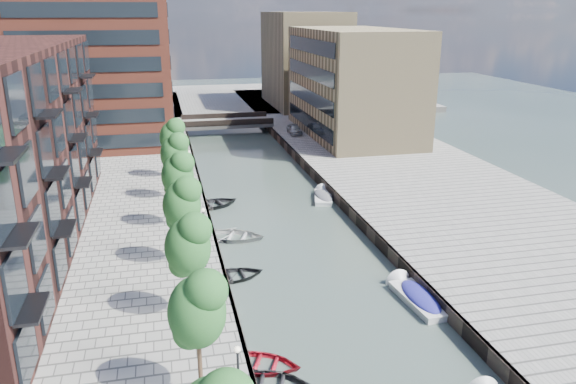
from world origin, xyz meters
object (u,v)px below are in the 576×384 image
object	(u,v)px
tree_4	(177,173)
motorboat_3	(416,296)
sloop_1	(234,278)
car	(294,129)
sloop_2	(261,368)
sloop_4	(212,207)
tree_1	(197,307)
sloop_3	(234,239)
tree_5	(174,152)
tree_2	(188,243)
bridge	(227,122)
tree_3	(182,202)
motorboat_4	(323,196)
tree_6	(172,136)

from	to	relation	value
tree_4	motorboat_3	world-z (taller)	tree_4
sloop_1	car	world-z (taller)	car
sloop_2	sloop_4	size ratio (longest dim) A/B	0.82
tree_4	tree_1	bearing A→B (deg)	-90.00
sloop_2	sloop_3	xyz separation A→B (m)	(0.85, 17.00, 0.00)
tree_4	sloop_2	bearing A→B (deg)	-80.23
sloop_3	car	bearing A→B (deg)	0.49
sloop_3	tree_5	bearing A→B (deg)	47.37
tree_2	tree_4	distance (m)	14.00
tree_2	bridge	bearing A→B (deg)	81.05
sloop_3	sloop_4	world-z (taller)	sloop_4
sloop_4	tree_5	bearing A→B (deg)	67.54
tree_2	tree_5	world-z (taller)	same
bridge	sloop_1	bearing A→B (deg)	-96.40
tree_1	tree_2	size ratio (longest dim) A/B	1.00
tree_3	tree_4	bearing A→B (deg)	90.00
tree_1	tree_5	xyz separation A→B (m)	(0.00, 28.00, 0.00)
motorboat_3	sloop_4	bearing A→B (deg)	117.91
sloop_3	motorboat_3	bearing A→B (deg)	-119.44
sloop_4	tree_1	bearing A→B (deg)	156.30
sloop_1	tree_4	bearing A→B (deg)	12.75
tree_2	car	size ratio (longest dim) A/B	1.49
sloop_2	car	world-z (taller)	car
motorboat_4	tree_4	bearing A→B (deg)	-153.35
tree_3	tree_6	distance (m)	21.00
tree_5	sloop_2	size ratio (longest dim) A/B	1.45
tree_2	sloop_4	xyz separation A→B (m)	(3.10, 20.72, -5.31)
tree_3	tree_5	world-z (taller)	same
tree_2	sloop_4	world-z (taller)	tree_2
sloop_4	sloop_2	bearing A→B (deg)	162.82
tree_3	tree_6	size ratio (longest dim) A/B	1.00
tree_4	tree_6	xyz separation A→B (m)	(0.00, 14.00, 0.00)
motorboat_4	car	size ratio (longest dim) A/B	1.21
tree_5	tree_1	bearing A→B (deg)	-90.00
tree_2	sloop_1	distance (m)	8.49
tree_1	tree_6	size ratio (longest dim) A/B	1.00
tree_2	motorboat_4	size ratio (longest dim) A/B	1.24
tree_1	sloop_4	xyz separation A→B (m)	(3.10, 27.72, -5.31)
tree_3	motorboat_3	size ratio (longest dim) A/B	1.08
bridge	tree_3	bearing A→B (deg)	-100.25
motorboat_4	tree_5	bearing A→B (deg)	179.60
bridge	tree_3	size ratio (longest dim) A/B	2.18
tree_5	motorboat_3	distance (m)	25.33
tree_4	sloop_2	xyz separation A→B (m)	(3.16, -18.36, -5.31)
sloop_2	tree_6	bearing A→B (deg)	29.46
tree_2	motorboat_4	world-z (taller)	tree_2
sloop_2	bridge	bearing A→B (deg)	18.65
tree_3	sloop_3	size ratio (longest dim) A/B	1.21
motorboat_3	car	xyz separation A→B (m)	(3.01, 45.30, 1.46)
bridge	motorboat_3	distance (m)	53.86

